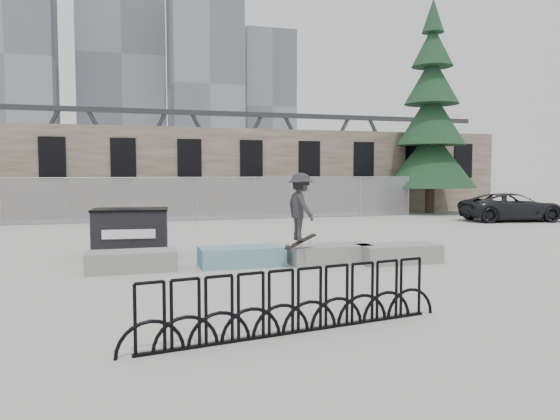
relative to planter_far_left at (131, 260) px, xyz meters
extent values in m
plane|color=#A3A39E|center=(3.30, -0.06, -0.25)|extent=(120.00, 120.00, 0.00)
cube|color=brown|center=(3.30, 16.19, 2.00)|extent=(36.00, 2.50, 4.50)
cube|color=black|center=(-3.10, 14.92, 2.65)|extent=(1.20, 0.12, 2.00)
cube|color=black|center=(0.10, 14.92, 2.65)|extent=(1.20, 0.12, 2.00)
cube|color=black|center=(3.30, 14.92, 2.65)|extent=(1.20, 0.12, 2.00)
cube|color=black|center=(6.50, 14.92, 2.65)|extent=(1.20, 0.12, 2.00)
cube|color=black|center=(9.70, 14.92, 2.65)|extent=(1.20, 0.12, 2.00)
cube|color=black|center=(12.90, 14.92, 2.65)|extent=(1.20, 0.12, 2.00)
cube|color=black|center=(16.10, 14.92, 2.65)|extent=(1.20, 0.12, 2.00)
cube|color=black|center=(19.30, 14.92, 2.65)|extent=(1.20, 0.12, 2.00)
cylinder|color=gray|center=(-2.20, 12.44, 0.75)|extent=(0.06, 0.06, 2.00)
cylinder|color=gray|center=(0.55, 12.44, 0.75)|extent=(0.06, 0.06, 2.00)
cylinder|color=gray|center=(3.30, 12.44, 0.75)|extent=(0.06, 0.06, 2.00)
cylinder|color=gray|center=(6.05, 12.44, 0.75)|extent=(0.06, 0.06, 2.00)
cylinder|color=gray|center=(8.80, 12.44, 0.75)|extent=(0.06, 0.06, 2.00)
cylinder|color=gray|center=(11.55, 12.44, 0.75)|extent=(0.06, 0.06, 2.00)
cylinder|color=gray|center=(14.30, 12.44, 0.75)|extent=(0.06, 0.06, 2.00)
cube|color=#99999E|center=(3.30, 12.44, 0.75)|extent=(22.00, 0.02, 2.00)
cylinder|color=gray|center=(3.30, 12.44, 1.75)|extent=(22.00, 0.04, 0.04)
cube|color=gray|center=(0.00, 0.00, -0.02)|extent=(2.00, 0.90, 0.46)
cube|color=#2D471E|center=(0.00, 0.00, 0.15)|extent=(1.76, 0.66, 0.10)
cube|color=teal|center=(2.55, -0.06, -0.02)|extent=(2.00, 0.90, 0.46)
cube|color=#2D471E|center=(2.55, -0.06, 0.15)|extent=(1.76, 0.66, 0.10)
cube|color=gray|center=(4.71, -0.32, -0.02)|extent=(2.00, 0.90, 0.46)
cube|color=#2D471E|center=(4.71, -0.32, 0.15)|extent=(1.76, 0.66, 0.10)
cube|color=gray|center=(6.38, -0.76, -0.02)|extent=(2.00, 0.90, 0.46)
cube|color=#2D471E|center=(6.38, -0.76, 0.15)|extent=(1.76, 0.66, 0.10)
cube|color=black|center=(0.06, 2.22, 0.37)|extent=(2.01, 1.34, 1.23)
cube|color=black|center=(0.06, 2.22, 1.00)|extent=(2.06, 1.39, 0.06)
cube|color=white|center=(-0.01, 1.63, 0.41)|extent=(1.32, 0.17, 0.24)
cube|color=black|center=(2.05, -5.63, -0.23)|extent=(4.45, 0.81, 0.04)
torus|color=black|center=(0.06, -5.97, 0.20)|extent=(0.89, 0.20, 0.89)
torus|color=black|center=(0.50, -5.89, 0.20)|extent=(0.89, 0.20, 0.89)
torus|color=black|center=(0.94, -5.82, 0.20)|extent=(0.89, 0.20, 0.89)
torus|color=black|center=(1.39, -5.74, 0.20)|extent=(0.89, 0.20, 0.89)
torus|color=black|center=(1.83, -5.67, 0.20)|extent=(0.89, 0.20, 0.89)
torus|color=black|center=(2.28, -5.59, 0.20)|extent=(0.89, 0.20, 0.89)
torus|color=black|center=(2.72, -5.52, 0.20)|extent=(0.89, 0.20, 0.89)
torus|color=black|center=(3.16, -5.44, 0.20)|extent=(0.89, 0.20, 0.89)
torus|color=black|center=(3.61, -5.37, 0.20)|extent=(0.89, 0.20, 0.89)
torus|color=black|center=(4.05, -5.29, 0.20)|extent=(0.89, 0.20, 0.89)
cylinder|color=#38281E|center=(16.17, 13.40, 1.06)|extent=(0.50, 0.50, 2.62)
cone|color=black|center=(16.17, 13.40, 2.75)|extent=(4.86, 4.86, 3.20)
cone|color=black|center=(16.17, 13.40, 4.95)|extent=(3.67, 3.67, 3.00)
cone|color=black|center=(16.17, 13.40, 6.95)|extent=(2.92, 2.92, 2.60)
cone|color=black|center=(16.17, 13.40, 8.75)|extent=(2.20, 2.20, 2.20)
cone|color=black|center=(16.17, 13.40, 10.35)|extent=(1.18, 1.18, 1.80)
cube|color=slate|center=(-16.70, 89.94, 20.75)|extent=(14.00, 12.00, 42.00)
cube|color=slate|center=(1.30, 99.94, 23.75)|extent=(16.00, 14.00, 48.00)
cube|color=slate|center=(15.30, 84.94, 16.75)|extent=(12.00, 12.00, 34.00)
cube|color=slate|center=(29.30, 94.94, 14.75)|extent=(10.00, 10.00, 30.00)
cube|color=#2D3033|center=(13.30, 54.94, 3.75)|extent=(70.00, 3.00, 1.20)
cube|color=#2D3033|center=(13.30, 54.94, 9.25)|extent=(70.00, 0.60, 0.60)
cube|color=gray|center=(43.30, 54.94, 1.75)|extent=(2.00, 3.00, 4.00)
imported|color=black|center=(17.10, 8.02, 0.39)|extent=(4.91, 2.89, 1.28)
imported|color=#2A2A2D|center=(3.82, -0.73, 1.19)|extent=(0.72, 1.09, 1.58)
cube|color=black|center=(3.82, -0.73, 0.37)|extent=(0.77, 0.30, 0.33)
cylinder|color=beige|center=(3.54, -0.80, 0.32)|extent=(0.06, 0.03, 0.06)
cylinder|color=beige|center=(3.54, -0.66, 0.32)|extent=(0.06, 0.03, 0.06)
cylinder|color=beige|center=(4.10, -0.80, 0.32)|extent=(0.06, 0.03, 0.06)
cylinder|color=beige|center=(4.10, -0.66, 0.32)|extent=(0.06, 0.03, 0.06)
camera|label=1|loc=(-0.32, -12.72, 2.00)|focal=35.00mm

